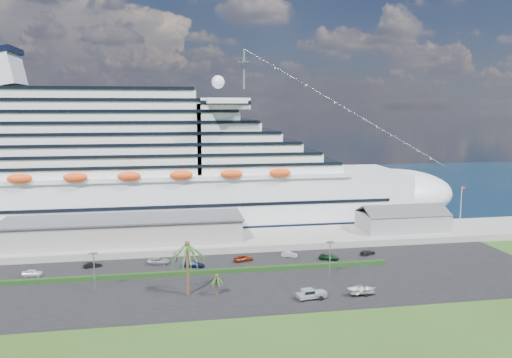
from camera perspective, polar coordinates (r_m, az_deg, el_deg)
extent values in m
plane|color=#2D4A18|center=(97.80, -1.64, -13.66)|extent=(420.00, 420.00, 0.00)
cube|color=black|center=(107.98, -2.48, -11.48)|extent=(140.00, 38.00, 0.12)
cube|color=gray|center=(135.24, -4.05, -7.04)|extent=(240.00, 20.00, 1.80)
cube|color=#0B1E32|center=(223.23, -6.35, -1.22)|extent=(420.00, 160.00, 0.02)
cube|color=silver|center=(156.65, -12.26, -2.43)|extent=(160.00, 30.00, 16.00)
ellipsoid|color=silver|center=(172.53, 15.33, -1.56)|extent=(40.00, 30.00, 16.00)
cube|color=black|center=(158.03, -12.19, -4.85)|extent=(164.00, 30.60, 2.40)
cube|color=silver|center=(155.23, -16.96, 5.34)|extent=(128.00, 26.00, 24.80)
cube|color=silver|center=(154.65, -4.04, 8.56)|extent=(14.00, 38.00, 3.20)
cylinder|color=gray|center=(155.96, -1.38, 12.47)|extent=(0.70, 0.70, 12.00)
ellipsoid|color=#EE4C16|center=(139.78, -14.30, 0.30)|extent=(90.00, 2.40, 2.60)
ellipsoid|color=#EE4C16|center=(171.07, -13.48, 1.74)|extent=(90.00, 2.40, 2.60)
cube|color=black|center=(156.51, -12.27, -2.14)|extent=(144.00, 30.40, 0.90)
cube|color=gray|center=(134.24, -14.80, -5.69)|extent=(60.00, 14.00, 6.00)
cube|color=#4C4C54|center=(133.54, -14.85, -4.40)|extent=(61.00, 15.00, 0.40)
cube|color=gray|center=(148.62, 16.38, -4.65)|extent=(24.00, 12.00, 4.80)
cube|color=#4C4C54|center=(145.25, 16.96, -3.51)|extent=(24.00, 6.31, 2.74)
cube|color=#4C4C54|center=(150.52, 15.94, -3.07)|extent=(24.00, 6.31, 2.74)
cylinder|color=silver|center=(156.59, 22.37, -2.94)|extent=(0.16, 0.16, 12.00)
cube|color=red|center=(155.93, 22.64, -0.92)|extent=(1.00, 0.04, 0.70)
cube|color=black|center=(111.88, -6.95, -10.54)|extent=(88.00, 1.10, 0.90)
cylinder|color=gray|center=(104.21, -17.99, -10.26)|extent=(0.24, 0.24, 8.00)
cube|color=gray|center=(103.01, -18.09, -8.10)|extent=(1.60, 0.35, 0.35)
cylinder|color=gray|center=(108.12, 8.43, -9.26)|extent=(0.24, 0.24, 8.00)
cube|color=gray|center=(106.97, 8.48, -7.17)|extent=(1.60, 0.35, 0.35)
cylinder|color=#47301E|center=(98.95, -7.82, -10.23)|extent=(0.54, 0.54, 10.50)
sphere|color=#47301E|center=(97.43, -7.88, -7.30)|extent=(0.98, 0.98, 0.98)
cylinder|color=#47301E|center=(98.89, -4.49, -12.13)|extent=(0.35, 0.35, 4.20)
sphere|color=#47301E|center=(98.18, -4.51, -10.98)|extent=(0.73, 0.73, 0.73)
imported|color=white|center=(120.18, -24.20, -9.76)|extent=(4.30, 1.92, 1.44)
imported|color=black|center=(121.52, -18.20, -9.26)|extent=(4.29, 2.27, 1.34)
imported|color=#9DA1A6|center=(120.09, -11.09, -9.19)|extent=(5.30, 2.92, 1.40)
imported|color=#11123B|center=(116.49, -7.02, -9.65)|extent=(5.07, 3.04, 1.38)
imported|color=maroon|center=(119.84, -1.46, -9.03)|extent=(4.91, 3.03, 1.56)
imported|color=#ADAFB4|center=(123.30, 3.85, -8.61)|extent=(4.18, 2.78, 1.30)
imported|color=black|center=(122.35, 8.32, -8.81)|extent=(5.27, 3.90, 1.33)
imported|color=#222228|center=(127.98, 12.64, -8.18)|extent=(4.60, 3.35, 1.24)
cylinder|color=black|center=(96.93, 5.39, -13.56)|extent=(0.85, 0.40, 0.82)
cylinder|color=black|center=(98.68, 5.09, -13.15)|extent=(0.85, 0.40, 0.82)
cylinder|color=black|center=(97.87, 7.48, -13.38)|extent=(0.85, 0.40, 0.82)
cylinder|color=black|center=(99.61, 7.14, -12.98)|extent=(0.85, 0.40, 0.82)
cube|color=#B6BABE|center=(98.16, 6.37, -13.07)|extent=(5.78, 2.83, 0.72)
cube|color=#B6BABE|center=(98.42, 7.23, -12.77)|extent=(2.73, 2.33, 0.56)
cube|color=#B6BABE|center=(97.72, 5.96, -12.71)|extent=(2.52, 2.25, 0.98)
cube|color=black|center=(97.68, 5.96, -12.65)|extent=(2.32, 2.28, 0.56)
cube|color=#B6BABE|center=(97.49, 5.00, -13.07)|extent=(1.19, 2.06, 0.36)
cube|color=gray|center=(101.60, 12.02, -12.54)|extent=(5.11, 1.92, 0.13)
cylinder|color=gray|center=(100.80, 10.76, -12.68)|extent=(2.44, 0.10, 0.09)
cylinder|color=black|center=(100.99, 12.47, -12.84)|extent=(0.71, 0.25, 0.71)
cylinder|color=black|center=(102.71, 12.04, -12.46)|extent=(0.71, 0.25, 0.71)
imported|color=silver|center=(101.38, 12.03, -12.20)|extent=(5.64, 4.05, 1.16)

